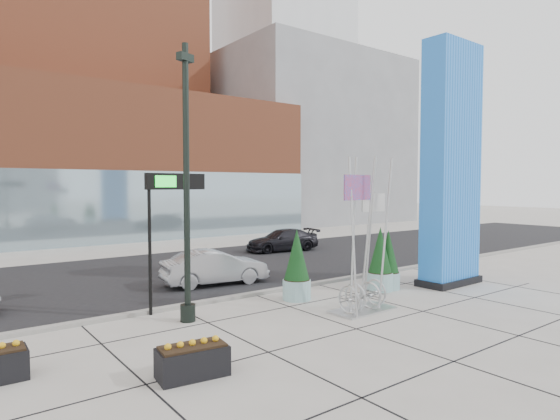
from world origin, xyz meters
TOP-DOWN VIEW (x-y plane):
  - ground at (0.00, 0.00)m, footprint 160.00×160.00m
  - street_asphalt at (0.00, 10.00)m, footprint 80.00×12.00m
  - curb_edge at (0.00, 4.00)m, footprint 80.00×0.30m
  - tower_podium at (1.00, 27.00)m, footprint 34.00×10.00m
  - tower_glass_front at (1.00, 22.20)m, footprint 34.00×0.60m
  - building_grey_parking at (26.00, 32.00)m, footprint 20.00×18.00m
  - building_pale_office at (36.00, 48.00)m, footprint 16.00×16.00m
  - blue_pylon at (8.31, 0.89)m, footprint 2.90×1.33m
  - lamp_post at (-2.39, 2.50)m, footprint 0.55×0.44m
  - public_art_sculpture at (2.56, 0.20)m, footprint 2.18×1.13m
  - concrete_bollard at (-3.55, -1.29)m, footprint 0.34×0.34m
  - overhead_street_sign at (-2.26, 3.80)m, footprint 2.06×0.39m
  - round_planter_east at (5.66, 1.80)m, footprint 0.91×0.91m
  - round_planter_mid at (5.20, 1.80)m, footprint 0.97×0.97m
  - round_planter_west at (1.80, 2.60)m, footprint 0.99×0.99m
  - box_planter_south at (-4.08, -1.20)m, footprint 1.51×0.89m
  - car_silver_mid at (0.72, 6.46)m, footprint 4.36×2.08m
  - car_dark_east at (8.69, 12.46)m, footprint 4.74×2.51m

SIDE VIEW (x-z plane):
  - ground at x=0.00m, z-range 0.00..0.00m
  - street_asphalt at x=0.00m, z-range 0.00..0.02m
  - curb_edge at x=0.00m, z-range 0.00..0.12m
  - concrete_bollard at x=-3.55m, z-range 0.00..0.65m
  - box_planter_south at x=-4.08m, z-range -0.03..0.76m
  - car_dark_east at x=8.69m, z-range 0.00..1.31m
  - car_silver_mid at x=0.72m, z-range 0.00..1.38m
  - round_planter_east at x=5.66m, z-range -0.06..2.21m
  - round_planter_mid at x=5.20m, z-range -0.06..2.36m
  - round_planter_west at x=1.80m, z-range -0.07..2.40m
  - public_art_sculpture at x=2.56m, z-range -1.16..3.72m
  - tower_glass_front at x=1.00m, z-range 0.00..5.00m
  - lamp_post at x=-2.39m, z-range -0.73..7.28m
  - overhead_street_sign at x=-2.26m, z-range 1.56..5.91m
  - blue_pylon at x=8.31m, z-range -0.16..9.42m
  - tower_podium at x=1.00m, z-range 0.00..11.00m
  - building_grey_parking at x=26.00m, z-range 0.00..18.00m
  - building_pale_office at x=36.00m, z-range 0.00..55.00m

